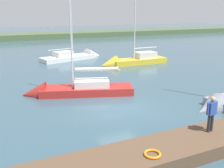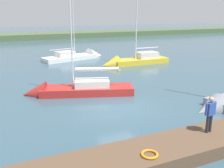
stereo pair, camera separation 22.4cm
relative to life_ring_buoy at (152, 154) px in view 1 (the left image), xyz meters
The scene contains 8 objects.
ground_plane 6.61m from the life_ring_buoy, 106.55° to the right, with size 200.00×200.00×0.00m, color #385666.
far_shoreline 53.38m from the life_ring_buoy, 92.01° to the right, with size 180.00×8.00×2.40m, color #4C603D.
dock_pier 1.95m from the life_ring_buoy, 167.40° to the right, with size 21.73×2.09×0.59m, color brown.
life_ring_buoy is the anchor object (origin of this frame).
sailboat_inner_slip 10.10m from the life_ring_buoy, 89.26° to the right, with size 8.01×4.23×10.13m.
sailboat_behind_pier 24.59m from the life_ring_buoy, 101.11° to the right, with size 8.55×4.19×9.47m.
sailboat_far_left 20.23m from the life_ring_buoy, 116.40° to the right, with size 7.98×2.02×9.59m.
person_on_dock 3.58m from the life_ring_buoy, behind, with size 0.62×0.28×1.64m.
Camera 1 is at (6.75, 13.28, 5.69)m, focal length 40.83 mm.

